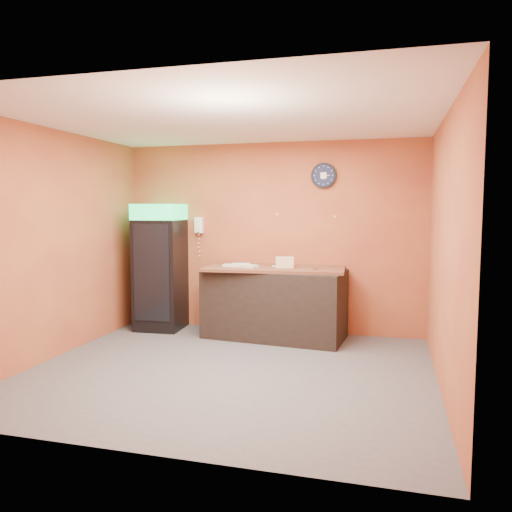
% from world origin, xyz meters
% --- Properties ---
extents(floor, '(4.50, 4.50, 0.00)m').
position_xyz_m(floor, '(0.00, 0.00, 0.00)').
color(floor, '#47474C').
rests_on(floor, ground).
extents(back_wall, '(4.50, 0.02, 2.80)m').
position_xyz_m(back_wall, '(0.00, 2.00, 1.40)').
color(back_wall, '#B46432').
rests_on(back_wall, floor).
extents(left_wall, '(0.02, 4.00, 2.80)m').
position_xyz_m(left_wall, '(-2.25, 0.00, 1.40)').
color(left_wall, '#B46432').
rests_on(left_wall, floor).
extents(right_wall, '(0.02, 4.00, 2.80)m').
position_xyz_m(right_wall, '(2.25, 0.00, 1.40)').
color(right_wall, '#B46432').
rests_on(right_wall, floor).
extents(ceiling, '(4.50, 4.00, 0.02)m').
position_xyz_m(ceiling, '(0.00, 0.00, 2.80)').
color(ceiling, white).
rests_on(ceiling, back_wall).
extents(beverage_cooler, '(0.71, 0.72, 1.90)m').
position_xyz_m(beverage_cooler, '(-1.64, 1.61, 0.93)').
color(beverage_cooler, black).
rests_on(beverage_cooler, floor).
extents(prep_counter, '(2.02, 1.04, 0.97)m').
position_xyz_m(prep_counter, '(0.16, 1.57, 0.49)').
color(prep_counter, black).
rests_on(prep_counter, floor).
extents(wall_clock, '(0.36, 0.06, 0.36)m').
position_xyz_m(wall_clock, '(0.79, 1.97, 2.30)').
color(wall_clock, black).
rests_on(wall_clock, back_wall).
extents(wall_phone, '(0.13, 0.11, 0.24)m').
position_xyz_m(wall_phone, '(-1.12, 1.95, 1.58)').
color(wall_phone, white).
rests_on(wall_phone, back_wall).
extents(butcher_paper, '(2.00, 1.00, 0.04)m').
position_xyz_m(butcher_paper, '(0.16, 1.57, 0.99)').
color(butcher_paper, brown).
rests_on(butcher_paper, prep_counter).
extents(sub_roll_stack, '(0.26, 0.15, 0.16)m').
position_xyz_m(sub_roll_stack, '(0.32, 1.49, 1.09)').
color(sub_roll_stack, beige).
rests_on(sub_roll_stack, butcher_paper).
extents(wrapped_sandwich_left, '(0.27, 0.12, 0.04)m').
position_xyz_m(wrapped_sandwich_left, '(-0.42, 1.44, 1.03)').
color(wrapped_sandwich_left, beige).
rests_on(wrapped_sandwich_left, butcher_paper).
extents(wrapped_sandwich_mid, '(0.31, 0.22, 0.04)m').
position_xyz_m(wrapped_sandwich_mid, '(-0.18, 1.40, 1.03)').
color(wrapped_sandwich_mid, beige).
rests_on(wrapped_sandwich_mid, butcher_paper).
extents(wrapped_sandwich_right, '(0.28, 0.19, 0.04)m').
position_xyz_m(wrapped_sandwich_right, '(-0.34, 1.60, 1.03)').
color(wrapped_sandwich_right, beige).
rests_on(wrapped_sandwich_right, butcher_paper).
extents(kitchen_tool, '(0.06, 0.06, 0.06)m').
position_xyz_m(kitchen_tool, '(0.27, 1.56, 1.04)').
color(kitchen_tool, silver).
rests_on(kitchen_tool, butcher_paper).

